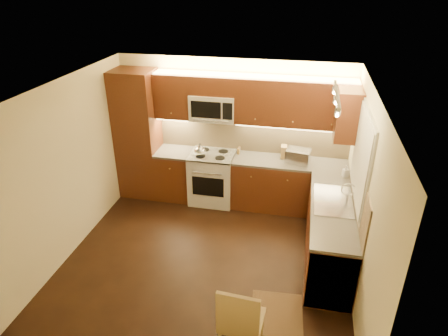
% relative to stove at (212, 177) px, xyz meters
% --- Properties ---
extents(floor, '(4.00, 4.00, 0.01)m').
position_rel_stove_xyz_m(floor, '(0.30, -1.68, -0.46)').
color(floor, black).
rests_on(floor, ground).
extents(ceiling, '(4.00, 4.00, 0.01)m').
position_rel_stove_xyz_m(ceiling, '(0.30, -1.68, 2.04)').
color(ceiling, beige).
rests_on(ceiling, ground).
extents(wall_back, '(4.00, 0.01, 2.50)m').
position_rel_stove_xyz_m(wall_back, '(0.30, 0.32, 0.79)').
color(wall_back, beige).
rests_on(wall_back, ground).
extents(wall_front, '(4.00, 0.01, 2.50)m').
position_rel_stove_xyz_m(wall_front, '(0.30, -3.67, 0.79)').
color(wall_front, beige).
rests_on(wall_front, ground).
extents(wall_left, '(0.01, 4.00, 2.50)m').
position_rel_stove_xyz_m(wall_left, '(-1.70, -1.68, 0.79)').
color(wall_left, beige).
rests_on(wall_left, ground).
extents(wall_right, '(0.01, 4.00, 2.50)m').
position_rel_stove_xyz_m(wall_right, '(2.30, -1.68, 0.79)').
color(wall_right, beige).
rests_on(wall_right, ground).
extents(pantry, '(0.70, 0.60, 2.30)m').
position_rel_stove_xyz_m(pantry, '(-1.35, 0.02, 0.69)').
color(pantry, '#46210F').
rests_on(pantry, floor).
extents(base_cab_back_left, '(0.62, 0.60, 0.86)m').
position_rel_stove_xyz_m(base_cab_back_left, '(-0.69, 0.02, -0.03)').
color(base_cab_back_left, '#46210F').
rests_on(base_cab_back_left, floor).
extents(counter_back_left, '(0.62, 0.60, 0.04)m').
position_rel_stove_xyz_m(counter_back_left, '(-0.69, 0.02, 0.42)').
color(counter_back_left, '#33312E').
rests_on(counter_back_left, base_cab_back_left).
extents(base_cab_back_right, '(1.92, 0.60, 0.86)m').
position_rel_stove_xyz_m(base_cab_back_right, '(1.34, 0.02, -0.03)').
color(base_cab_back_right, '#46210F').
rests_on(base_cab_back_right, floor).
extents(counter_back_right, '(1.92, 0.60, 0.04)m').
position_rel_stove_xyz_m(counter_back_right, '(1.34, 0.02, 0.42)').
color(counter_back_right, '#33312E').
rests_on(counter_back_right, base_cab_back_right).
extents(base_cab_right, '(0.60, 2.00, 0.86)m').
position_rel_stove_xyz_m(base_cab_right, '(2.00, -1.28, -0.03)').
color(base_cab_right, '#46210F').
rests_on(base_cab_right, floor).
extents(counter_right, '(0.60, 2.00, 0.04)m').
position_rel_stove_xyz_m(counter_right, '(2.00, -1.28, 0.42)').
color(counter_right, '#33312E').
rests_on(counter_right, base_cab_right).
extents(dishwasher, '(0.58, 0.60, 0.84)m').
position_rel_stove_xyz_m(dishwasher, '(2.00, -1.98, -0.03)').
color(dishwasher, silver).
rests_on(dishwasher, floor).
extents(backsplash_back, '(3.30, 0.02, 0.60)m').
position_rel_stove_xyz_m(backsplash_back, '(0.65, 0.31, 0.74)').
color(backsplash_back, tan).
rests_on(backsplash_back, wall_back).
extents(backsplash_right, '(0.02, 2.00, 0.60)m').
position_rel_stove_xyz_m(backsplash_right, '(2.29, -1.28, 0.74)').
color(backsplash_right, tan).
rests_on(backsplash_right, wall_right).
extents(upper_cab_back_left, '(0.62, 0.35, 0.75)m').
position_rel_stove_xyz_m(upper_cab_back_left, '(-0.69, 0.15, 1.42)').
color(upper_cab_back_left, '#46210F').
rests_on(upper_cab_back_left, wall_back).
extents(upper_cab_back_right, '(1.92, 0.35, 0.75)m').
position_rel_stove_xyz_m(upper_cab_back_right, '(1.34, 0.15, 1.42)').
color(upper_cab_back_right, '#46210F').
rests_on(upper_cab_back_right, wall_back).
extents(upper_cab_bridge, '(0.76, 0.35, 0.31)m').
position_rel_stove_xyz_m(upper_cab_bridge, '(0.00, 0.15, 1.63)').
color(upper_cab_bridge, '#46210F').
rests_on(upper_cab_bridge, wall_back).
extents(upper_cab_right_corner, '(0.35, 0.50, 0.75)m').
position_rel_stove_xyz_m(upper_cab_right_corner, '(2.12, -0.28, 1.42)').
color(upper_cab_right_corner, '#46210F').
rests_on(upper_cab_right_corner, wall_right).
extents(stove, '(0.76, 0.65, 0.92)m').
position_rel_stove_xyz_m(stove, '(0.00, 0.00, 0.00)').
color(stove, silver).
rests_on(stove, floor).
extents(microwave, '(0.76, 0.38, 0.44)m').
position_rel_stove_xyz_m(microwave, '(0.00, 0.14, 1.26)').
color(microwave, silver).
rests_on(microwave, wall_back).
extents(window_frame, '(0.03, 1.44, 1.24)m').
position_rel_stove_xyz_m(window_frame, '(2.29, -1.12, 1.14)').
color(window_frame, silver).
rests_on(window_frame, wall_right).
extents(window_blinds, '(0.02, 1.36, 1.16)m').
position_rel_stove_xyz_m(window_blinds, '(2.27, -1.12, 1.14)').
color(window_blinds, silver).
rests_on(window_blinds, wall_right).
extents(sink, '(0.52, 0.86, 0.15)m').
position_rel_stove_xyz_m(sink, '(2.00, -1.12, 0.52)').
color(sink, silver).
rests_on(sink, counter_right).
extents(faucet, '(0.20, 0.04, 0.30)m').
position_rel_stove_xyz_m(faucet, '(2.18, -1.12, 0.59)').
color(faucet, silver).
rests_on(faucet, counter_right).
extents(track_light_bar, '(0.04, 1.20, 0.03)m').
position_rel_stove_xyz_m(track_light_bar, '(1.85, -1.27, 2.00)').
color(track_light_bar, silver).
rests_on(track_light_bar, ceiling).
extents(kettle, '(0.21, 0.21, 0.23)m').
position_rel_stove_xyz_m(kettle, '(-0.19, -0.11, 0.57)').
color(kettle, silver).
rests_on(kettle, stove).
extents(toaster_oven, '(0.43, 0.35, 0.23)m').
position_rel_stove_xyz_m(toaster_oven, '(1.46, 0.02, 0.56)').
color(toaster_oven, silver).
rests_on(toaster_oven, counter_back_right).
extents(knife_block, '(0.11, 0.16, 0.22)m').
position_rel_stove_xyz_m(knife_block, '(1.22, 0.16, 0.55)').
color(knife_block, '#A6864B').
rests_on(knife_block, counter_back_right).
extents(spice_jar_a, '(0.06, 0.06, 0.09)m').
position_rel_stove_xyz_m(spice_jar_a, '(0.44, 0.23, 0.49)').
color(spice_jar_a, silver).
rests_on(spice_jar_a, counter_back_right).
extents(spice_jar_b, '(0.04, 0.04, 0.09)m').
position_rel_stove_xyz_m(spice_jar_b, '(0.44, 0.23, 0.49)').
color(spice_jar_b, '#915C2B').
rests_on(spice_jar_b, counter_back_right).
extents(spice_jar_c, '(0.05, 0.05, 0.09)m').
position_rel_stove_xyz_m(spice_jar_c, '(0.44, 0.14, 0.49)').
color(spice_jar_c, silver).
rests_on(spice_jar_c, counter_back_right).
extents(spice_jar_d, '(0.06, 0.06, 0.10)m').
position_rel_stove_xyz_m(spice_jar_d, '(0.44, 0.14, 0.49)').
color(spice_jar_d, olive).
rests_on(spice_jar_d, counter_back_right).
extents(soap_bottle, '(0.11, 0.11, 0.18)m').
position_rel_stove_xyz_m(soap_bottle, '(2.21, -0.34, 0.53)').
color(soap_bottle, '#ADADB2').
rests_on(soap_bottle, counter_right).
extents(rug, '(0.69, 0.98, 0.01)m').
position_rel_stove_xyz_m(rug, '(1.40, -2.58, -0.45)').
color(rug, black).
rests_on(rug, floor).
extents(dining_chair, '(0.47, 0.47, 1.00)m').
position_rel_stove_xyz_m(dining_chair, '(1.05, -3.06, 0.04)').
color(dining_chair, '#A6864B').
rests_on(dining_chair, floor).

